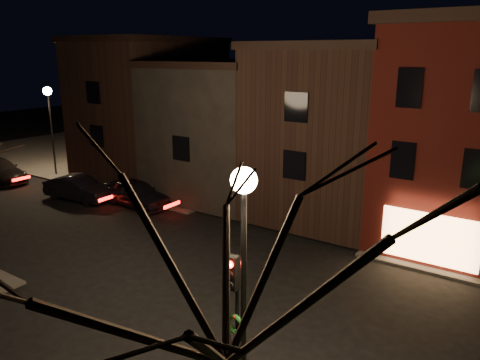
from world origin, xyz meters
name	(u,v)px	position (x,y,z in m)	size (l,w,h in m)	color
ground	(201,269)	(0.00, 0.00, 0.00)	(120.00, 120.00, 0.00)	black
sidewalk_far_left	(171,144)	(-20.00, 20.00, 0.06)	(30.00, 30.00, 0.12)	#2D2B28
corner_building	(459,132)	(8.00, 9.47, 5.40)	(6.50, 8.50, 10.50)	#4D110D
row_building_a	(337,129)	(1.50, 10.50, 4.83)	(7.30, 10.30, 9.40)	black
row_building_b	(232,126)	(-5.75, 10.50, 4.33)	(7.80, 10.30, 8.40)	black
row_building_c	(151,108)	(-13.00, 10.50, 5.08)	(7.30, 10.30, 9.90)	black
street_lamp_near	(244,228)	(6.20, -6.00, 5.18)	(0.60, 0.60, 6.48)	black
street_lamp_far	(49,107)	(-19.00, 6.20, 5.18)	(0.60, 0.60, 6.48)	black
traffic_signal	(235,304)	(5.60, -5.51, 2.81)	(0.58, 0.38, 4.05)	black
bare_tree_right	(225,235)	(7.50, -8.50, 6.15)	(6.40, 6.40, 8.50)	black
parked_car_a	(137,193)	(-8.57, 4.50, 0.81)	(1.91, 4.75, 1.62)	black
parked_car_b	(79,188)	(-12.48, 3.30, 0.76)	(1.62, 4.64, 1.53)	black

